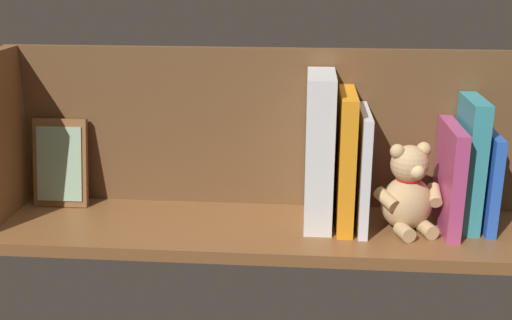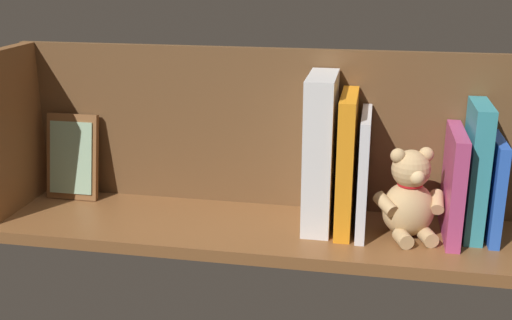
{
  "view_description": "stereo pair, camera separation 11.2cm",
  "coord_description": "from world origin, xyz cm",
  "px_view_note": "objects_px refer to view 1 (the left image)",
  "views": [
    {
      "loc": [
        -8.93,
        106.3,
        46.51
      ],
      "look_at": [
        0.0,
        0.0,
        12.11
      ],
      "focal_mm": 44.47,
      "sensor_mm": 36.0,
      "label": 1
    },
    {
      "loc": [
        -20.02,
        104.78,
        46.51
      ],
      "look_at": [
        0.0,
        0.0,
        12.11
      ],
      "focal_mm": 44.47,
      "sensor_mm": 36.0,
      "label": 2
    }
  ],
  "objects_px": {
    "teddy_bear": "(408,192)",
    "picture_frame_leaning": "(60,163)",
    "book_0": "(487,180)",
    "dictionary_thick_white": "(319,150)"
  },
  "relations": [
    {
      "from": "teddy_bear",
      "to": "picture_frame_leaning",
      "type": "xyz_separation_m",
      "value": [
        0.65,
        -0.07,
        0.01
      ]
    },
    {
      "from": "book_0",
      "to": "dictionary_thick_white",
      "type": "height_order",
      "value": "dictionary_thick_white"
    },
    {
      "from": "book_0",
      "to": "teddy_bear",
      "type": "relative_size",
      "value": 1.1
    },
    {
      "from": "dictionary_thick_white",
      "to": "picture_frame_leaning",
      "type": "relative_size",
      "value": 1.61
    },
    {
      "from": "dictionary_thick_white",
      "to": "picture_frame_leaning",
      "type": "height_order",
      "value": "dictionary_thick_white"
    },
    {
      "from": "book_0",
      "to": "teddy_bear",
      "type": "xyz_separation_m",
      "value": [
        0.14,
        0.03,
        -0.02
      ]
    },
    {
      "from": "teddy_bear",
      "to": "picture_frame_leaning",
      "type": "bearing_deg",
      "value": -25.01
    },
    {
      "from": "book_0",
      "to": "dictionary_thick_white",
      "type": "xyz_separation_m",
      "value": [
        0.3,
        0.01,
        0.05
      ]
    },
    {
      "from": "book_0",
      "to": "dictionary_thick_white",
      "type": "bearing_deg",
      "value": 1.4
    },
    {
      "from": "book_0",
      "to": "teddy_bear",
      "type": "distance_m",
      "value": 0.14
    }
  ]
}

